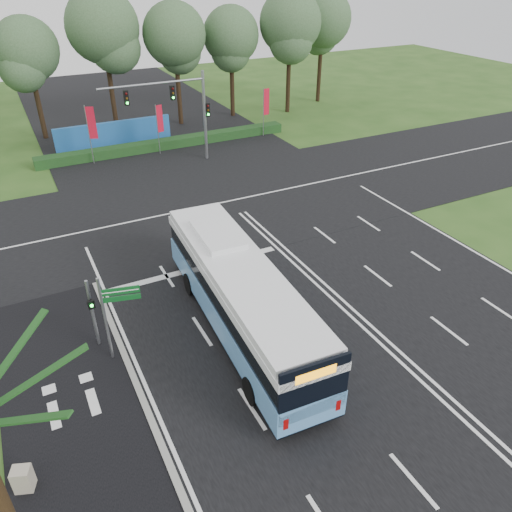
{
  "coord_description": "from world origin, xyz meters",
  "views": [
    {
      "loc": [
        -12.32,
        -16.57,
        14.52
      ],
      "look_at": [
        -2.86,
        2.0,
        1.88
      ],
      "focal_mm": 35.0,
      "sensor_mm": 36.0,
      "label": 1
    }
  ],
  "objects": [
    {
      "name": "street_sign",
      "position": [
        -10.23,
        0.06,
        2.52
      ],
      "size": [
        1.53,
        0.45,
        4.01
      ],
      "rotation": [
        0.0,
        0.0,
        -0.24
      ],
      "color": "gray",
      "rests_on": "ground"
    },
    {
      "name": "hedge",
      "position": [
        0.0,
        24.5,
        0.4
      ],
      "size": [
        22.0,
        1.2,
        0.8
      ],
      "primitive_type": "cube",
      "color": "#143817",
      "rests_on": "ground"
    },
    {
      "name": "traffic_light_gantry",
      "position": [
        0.21,
        20.5,
        4.66
      ],
      "size": [
        8.41,
        0.28,
        7.0
      ],
      "color": "gray",
      "rests_on": "ground"
    },
    {
      "name": "city_bus",
      "position": [
        -4.96,
        -0.66,
        1.86
      ],
      "size": [
        3.38,
        12.98,
        3.69
      ],
      "rotation": [
        0.0,
        0.0,
        -0.06
      ],
      "color": "#5A96D1",
      "rests_on": "ground"
    },
    {
      "name": "utility_cabinet",
      "position": [
        -14.41,
        -4.64,
        0.47
      ],
      "size": [
        0.7,
        0.64,
        0.95
      ],
      "primitive_type": "cube",
      "rotation": [
        0.0,
        0.0,
        -0.36
      ],
      "color": "#A89D87",
      "rests_on": "ground"
    },
    {
      "name": "eucalyptus_row",
      "position": [
        -0.33,
        31.4,
        8.54
      ],
      "size": [
        48.41,
        8.71,
        12.64
      ],
      "color": "black",
      "rests_on": "ground"
    },
    {
      "name": "banner_flag_left",
      "position": [
        -6.35,
        23.46,
        3.04
      ],
      "size": [
        0.66,
        0.28,
        4.67
      ],
      "rotation": [
        0.0,
        0.0,
        -0.35
      ],
      "color": "gray",
      "rests_on": "ground"
    },
    {
      "name": "kerb_strip",
      "position": [
        -10.1,
        -3.0,
        0.06
      ],
      "size": [
        0.25,
        18.0,
        0.12
      ],
      "primitive_type": "cube",
      "color": "gray",
      "rests_on": "ground"
    },
    {
      "name": "pedestrian_signal",
      "position": [
        -10.89,
        1.19,
        1.82
      ],
      "size": [
        0.29,
        0.41,
        3.33
      ],
      "rotation": [
        0.0,
        0.0,
        0.13
      ],
      "color": "gray",
      "rests_on": "ground"
    },
    {
      "name": "ground",
      "position": [
        0.0,
        0.0,
        0.0
      ],
      "size": [
        120.0,
        120.0,
        0.0
      ],
      "primitive_type": "plane",
      "color": "#2A4D19",
      "rests_on": "ground"
    },
    {
      "name": "road_main",
      "position": [
        0.0,
        0.0,
        0.02
      ],
      "size": [
        20.0,
        120.0,
        0.04
      ],
      "primitive_type": "cube",
      "color": "black",
      "rests_on": "ground"
    },
    {
      "name": "bike_path",
      "position": [
        -12.5,
        -3.0,
        0.03
      ],
      "size": [
        5.0,
        18.0,
        0.06
      ],
      "primitive_type": "cube",
      "color": "black",
      "rests_on": "ground"
    },
    {
      "name": "banner_flag_right",
      "position": [
        9.19,
        23.74,
        2.85
      ],
      "size": [
        0.64,
        0.14,
        4.36
      ],
      "rotation": [
        0.0,
        0.0,
        0.14
      ],
      "color": "gray",
      "rests_on": "ground"
    },
    {
      "name": "banner_flag_mid",
      "position": [
        -0.9,
        23.41,
        2.72
      ],
      "size": [
        0.6,
        0.2,
        4.14
      ],
      "rotation": [
        0.0,
        0.0,
        0.26
      ],
      "color": "gray",
      "rests_on": "ground"
    },
    {
      "name": "blue_hoarding",
      "position": [
        -4.0,
        27.0,
        1.1
      ],
      "size": [
        10.0,
        0.3,
        2.2
      ],
      "primitive_type": "cube",
      "color": "#1E5AA4",
      "rests_on": "ground"
    },
    {
      "name": "road_cross",
      "position": [
        0.0,
        12.0,
        0.03
      ],
      "size": [
        120.0,
        14.0,
        0.05
      ],
      "primitive_type": "cube",
      "color": "black",
      "rests_on": "ground"
    }
  ]
}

